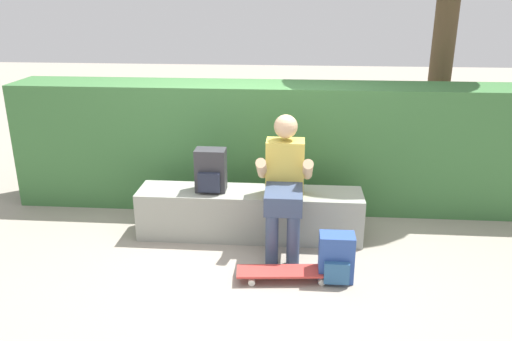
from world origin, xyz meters
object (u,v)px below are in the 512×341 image
object	(u,v)px
bench_main	(250,214)
backpack_on_bench	(211,171)
person_skater	(284,180)
skateboard_near_person	(286,272)

from	to	relation	value
bench_main	backpack_on_bench	size ratio (longest dim) A/B	5.25
backpack_on_bench	person_skater	bearing A→B (deg)	-16.25
bench_main	backpack_on_bench	distance (m)	0.55
person_skater	backpack_on_bench	bearing A→B (deg)	163.75
person_skater	bench_main	bearing A→B (deg)	147.25
person_skater	skateboard_near_person	world-z (taller)	person_skater
bench_main	skateboard_near_person	size ratio (longest dim) A/B	2.57
person_skater	backpack_on_bench	distance (m)	0.71
person_skater	backpack_on_bench	size ratio (longest dim) A/B	3.01
skateboard_near_person	person_skater	bearing A→B (deg)	94.06
person_skater	skateboard_near_person	distance (m)	0.81
bench_main	person_skater	size ratio (longest dim) A/B	1.74
bench_main	skateboard_near_person	xyz separation A→B (m)	(0.37, -0.78, -0.15)
bench_main	skateboard_near_person	world-z (taller)	bench_main
skateboard_near_person	backpack_on_bench	bearing A→B (deg)	133.29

